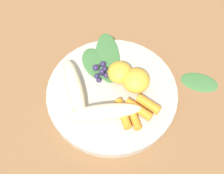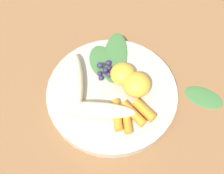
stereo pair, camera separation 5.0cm
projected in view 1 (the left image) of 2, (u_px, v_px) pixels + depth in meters
name	position (u px, v px, depth m)	size (l,w,h in m)	color
ground_plane	(112.00, 95.00, 0.53)	(2.40, 2.40, 0.00)	brown
bowl	(112.00, 92.00, 0.52)	(0.27, 0.27, 0.02)	#B2AD9E
banana_peeled_left	(105.00, 112.00, 0.47)	(0.14, 0.03, 0.03)	beige
banana_peeled_right	(74.00, 88.00, 0.50)	(0.14, 0.03, 0.03)	beige
orange_segment_near	(120.00, 72.00, 0.51)	(0.05, 0.05, 0.04)	#F4A833
orange_segment_far	(136.00, 81.00, 0.50)	(0.06, 0.06, 0.04)	#F4A833
carrot_front	(123.00, 114.00, 0.48)	(0.02, 0.02, 0.06)	orange
carrot_mid_left	(133.00, 115.00, 0.47)	(0.02, 0.02, 0.06)	orange
carrot_mid_right	(139.00, 109.00, 0.48)	(0.02, 0.02, 0.06)	orange
carrot_rear	(148.00, 104.00, 0.48)	(0.02, 0.02, 0.05)	orange
blueberry_pile	(102.00, 71.00, 0.52)	(0.04, 0.05, 0.02)	#2D234C
coconut_shred_patch	(100.00, 64.00, 0.54)	(0.04, 0.04, 0.00)	white
kale_leaf_left	(108.00, 57.00, 0.55)	(0.14, 0.05, 0.01)	#3D7038
kale_leaf_right	(96.00, 63.00, 0.54)	(0.09, 0.05, 0.01)	#3D7038
kale_leaf_stray	(199.00, 82.00, 0.55)	(0.08, 0.05, 0.01)	#3D7038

